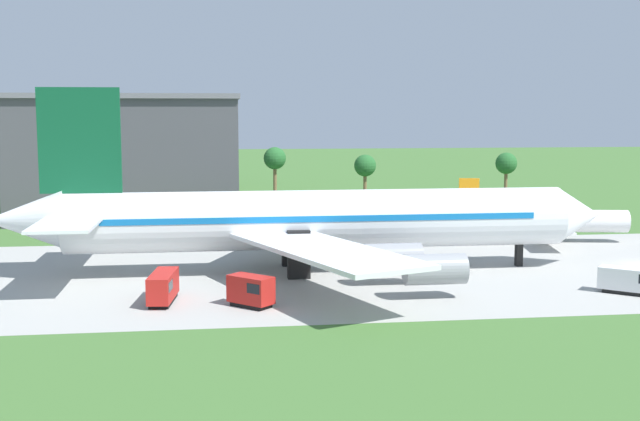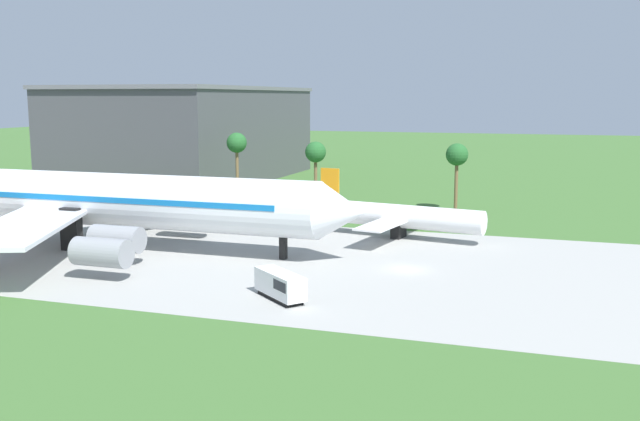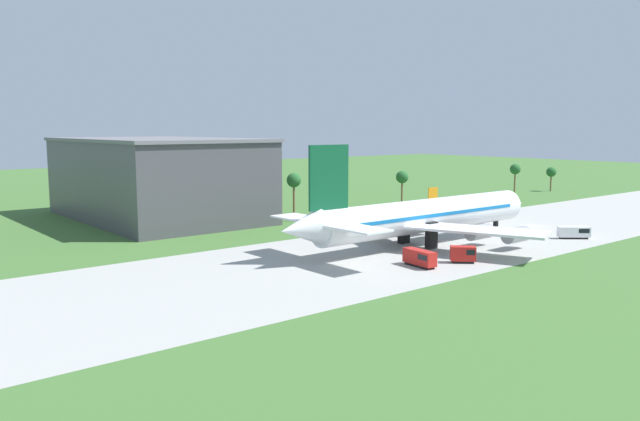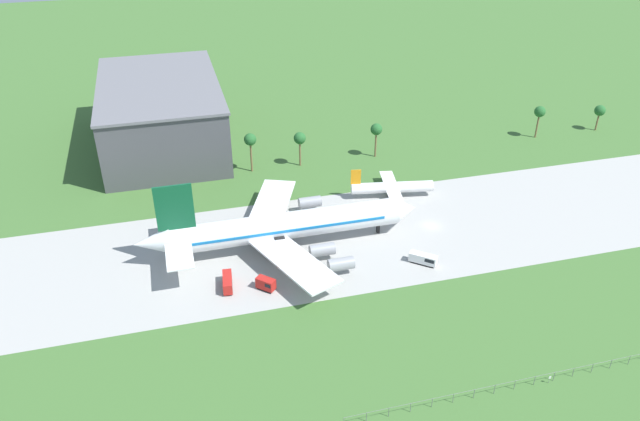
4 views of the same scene
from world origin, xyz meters
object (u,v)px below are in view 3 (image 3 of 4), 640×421
baggage_tug (575,232)px  catering_van (464,254)px  fuel_truck (420,258)px  regional_aircraft (464,209)px  terminal_building (157,178)px  jet_airliner (423,216)px

baggage_tug → catering_van: catering_van is taller
baggage_tug → fuel_truck: bearing=176.8°
baggage_tug → fuel_truck: 45.40m
regional_aircraft → fuel_truck: size_ratio=3.45×
regional_aircraft → baggage_tug: bearing=-97.0°
baggage_tug → fuel_truck: size_ratio=0.94×
catering_van → terminal_building: (-17.44, 83.99, 8.74)m
jet_airliner → catering_van: (-7.04, -15.60, -4.24)m
jet_airliner → regional_aircraft: bearing=25.7°
terminal_building → fuel_truck: bearing=-83.5°
catering_van → baggage_tug: bearing=0.2°
regional_aircraft → baggage_tug: regional_aircraft is taller
baggage_tug → catering_van: bearing=-179.8°
regional_aircraft → terminal_building: bearing=138.4°
baggage_tug → terminal_building: terminal_building is taller
regional_aircraft → baggage_tug: 32.12m
regional_aircraft → terminal_building: 78.67m
catering_van → fuel_truck: bearing=162.0°
fuel_truck → jet_airliner: bearing=40.5°
jet_airliner → terminal_building: terminal_building is taller
regional_aircraft → catering_van: 52.11m
terminal_building → regional_aircraft: bearing=-41.6°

